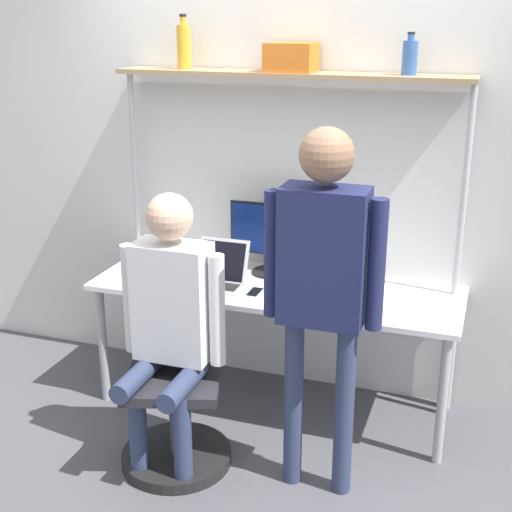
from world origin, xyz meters
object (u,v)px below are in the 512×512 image
(cell_phone, at_px, (255,293))
(bottle_amber, at_px, (184,46))
(monitor, at_px, (271,236))
(bottle_blue, at_px, (410,57))
(person_standing, at_px, (323,269))
(storage_box, at_px, (291,57))
(laptop, at_px, (221,272))
(office_chair, at_px, (176,407))
(person_seated, at_px, (170,312))

(cell_phone, relative_size, bottle_amber, 0.52)
(monitor, relative_size, bottle_blue, 2.38)
(person_standing, distance_m, storage_box, 1.27)
(cell_phone, distance_m, person_standing, 0.81)
(laptop, height_order, person_standing, person_standing)
(laptop, bearing_deg, office_chair, -91.02)
(office_chair, height_order, bottle_blue, bottle_blue)
(laptop, bearing_deg, storage_box, 39.92)
(bottle_amber, bearing_deg, office_chair, -71.65)
(monitor, relative_size, bottle_amber, 1.70)
(person_seated, bearing_deg, bottle_blue, 44.83)
(person_seated, relative_size, bottle_amber, 4.86)
(storage_box, bearing_deg, bottle_blue, 0.00)
(monitor, bearing_deg, bottle_amber, 178.66)
(office_chair, height_order, bottle_amber, bottle_amber)
(person_standing, bearing_deg, monitor, 120.89)
(office_chair, relative_size, bottle_blue, 4.56)
(monitor, xyz_separation_m, bottle_blue, (0.71, 0.01, 1.00))
(person_seated, distance_m, bottle_amber, 1.52)
(person_standing, xyz_separation_m, storage_box, (-0.41, 0.86, 0.84))
(office_chair, relative_size, bottle_amber, 3.27)
(person_standing, distance_m, bottle_blue, 1.23)
(office_chair, bearing_deg, person_seated, -75.50)
(monitor, distance_m, person_seated, 0.94)
(monitor, distance_m, laptop, 0.37)
(bottle_blue, bearing_deg, monitor, -179.03)
(bottle_amber, xyz_separation_m, storage_box, (0.62, 0.00, -0.05))
(bottle_amber, relative_size, storage_box, 1.15)
(storage_box, bearing_deg, office_chair, -110.39)
(monitor, xyz_separation_m, bottle_amber, (-0.52, 0.01, 1.04))
(person_standing, bearing_deg, storage_box, 115.40)
(bottle_amber, bearing_deg, person_standing, -40.11)
(laptop, xyz_separation_m, cell_phone, (0.23, -0.08, -0.06))
(laptop, relative_size, cell_phone, 1.94)
(monitor, xyz_separation_m, storage_box, (0.10, 0.01, 0.99))
(cell_phone, distance_m, office_chair, 0.74)
(laptop, height_order, bottle_blue, bottle_blue)
(bottle_blue, distance_m, storage_box, 0.62)
(cell_phone, bearing_deg, storage_box, 76.32)
(laptop, bearing_deg, person_seated, -89.88)
(storage_box, bearing_deg, bottle_amber, 180.00)
(office_chair, distance_m, person_standing, 1.11)
(cell_phone, distance_m, person_seated, 0.62)
(cell_phone, bearing_deg, office_chair, -114.53)
(cell_phone, xyz_separation_m, person_seated, (-0.23, -0.57, 0.09))
(person_seated, bearing_deg, storage_box, 71.26)
(bottle_amber, bearing_deg, monitor, -1.34)
(office_chair, distance_m, bottle_amber, 1.95)
(office_chair, bearing_deg, monitor, 75.34)
(person_standing, height_order, bottle_amber, bottle_amber)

